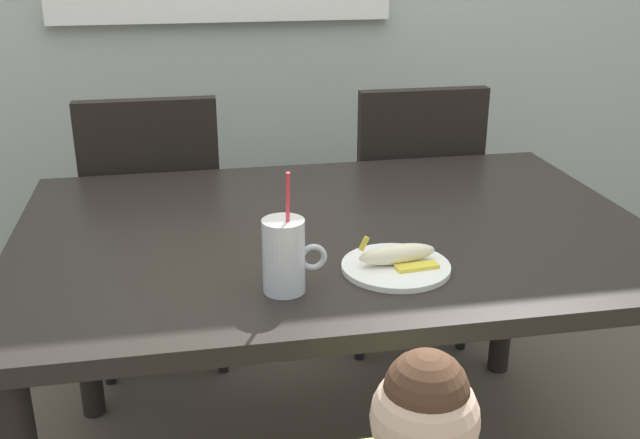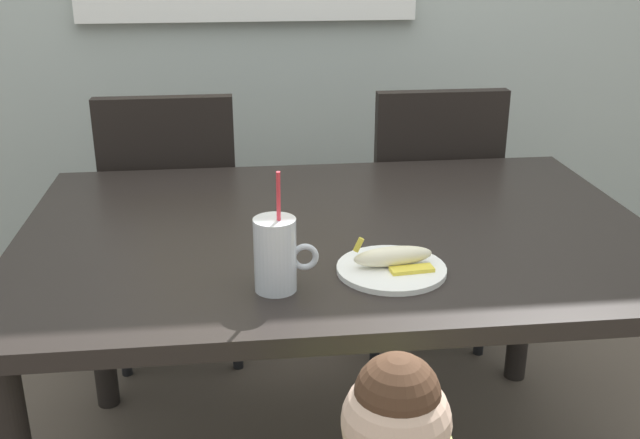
% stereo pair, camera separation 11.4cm
% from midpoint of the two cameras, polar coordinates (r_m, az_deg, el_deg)
% --- Properties ---
extents(dining_table, '(1.52, 1.03, 0.76)m').
position_cam_midpoint_polar(dining_table, '(1.83, -0.72, -3.12)').
color(dining_table, black).
rests_on(dining_table, ground).
extents(dining_chair_left, '(0.44, 0.44, 0.96)m').
position_cam_midpoint_polar(dining_chair_left, '(2.51, -13.77, 0.10)').
color(dining_chair_left, black).
rests_on(dining_chair_left, ground).
extents(dining_chair_right, '(0.44, 0.45, 0.96)m').
position_cam_midpoint_polar(dining_chair_right, '(2.59, 5.55, 1.32)').
color(dining_chair_right, black).
rests_on(dining_chair_right, ground).
extents(milk_cup, '(0.13, 0.08, 0.25)m').
position_cam_midpoint_polar(milk_cup, '(1.45, -4.99, -3.13)').
color(milk_cup, silver).
rests_on(milk_cup, dining_table).
extents(snack_plate, '(0.23, 0.23, 0.01)m').
position_cam_midpoint_polar(snack_plate, '(1.56, 3.78, -3.69)').
color(snack_plate, white).
rests_on(snack_plate, dining_table).
extents(peeled_banana, '(0.17, 0.11, 0.07)m').
position_cam_midpoint_polar(peeled_banana, '(1.56, 3.97, -2.74)').
color(peeled_banana, '#F4EAC6').
rests_on(peeled_banana, snack_plate).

